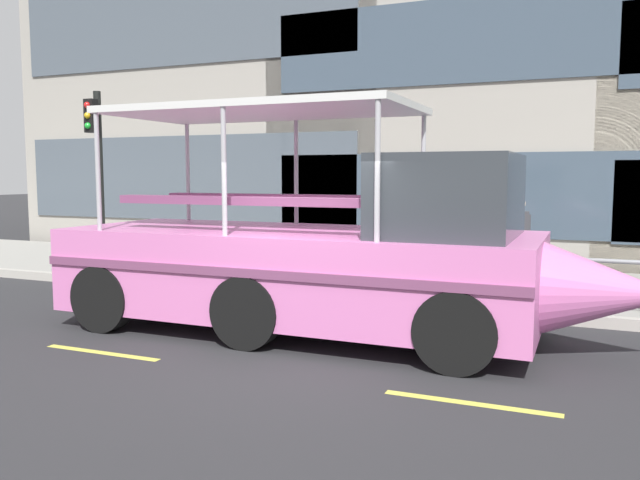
# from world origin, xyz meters

# --- Properties ---
(ground_plane) EXTENTS (120.00, 120.00, 0.00)m
(ground_plane) POSITION_xyz_m (0.00, 0.00, 0.00)
(ground_plane) COLOR #2B2B2D
(sidewalk) EXTENTS (32.00, 4.80, 0.18)m
(sidewalk) POSITION_xyz_m (0.00, 5.60, 0.09)
(sidewalk) COLOR #99968E
(sidewalk) RESTS_ON ground_plane
(curb_edge) EXTENTS (32.00, 0.18, 0.18)m
(curb_edge) POSITION_xyz_m (0.00, 3.11, 0.09)
(curb_edge) COLOR #B2ADA3
(curb_edge) RESTS_ON ground_plane
(lane_centreline) EXTENTS (25.80, 0.12, 0.01)m
(lane_centreline) POSITION_xyz_m (-0.00, -0.98, 0.00)
(lane_centreline) COLOR #DBD64C
(lane_centreline) RESTS_ON ground_plane
(curb_guardrail) EXTENTS (10.52, 0.09, 0.85)m
(curb_guardrail) POSITION_xyz_m (-0.73, 3.45, 0.75)
(curb_guardrail) COLOR gray
(curb_guardrail) RESTS_ON sidewalk
(traffic_light_pole) EXTENTS (0.24, 0.46, 3.98)m
(traffic_light_pole) POSITION_xyz_m (-6.62, 3.72, 2.59)
(traffic_light_pole) COLOR black
(traffic_light_pole) RESTS_ON sidewalk
(duck_tour_boat) EXTENTS (8.74, 2.67, 3.33)m
(duck_tour_boat) POSITION_xyz_m (-0.06, 1.13, 1.12)
(duck_tour_boat) COLOR pink
(duck_tour_boat) RESTS_ON ground_plane
(pedestrian_near_bow) EXTENTS (0.42, 0.35, 1.75)m
(pedestrian_near_bow) POSITION_xyz_m (2.24, 4.83, 1.23)
(pedestrian_near_bow) COLOR #47423D
(pedestrian_near_bow) RESTS_ON sidewalk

